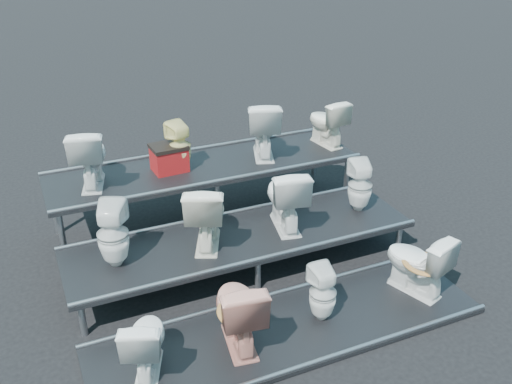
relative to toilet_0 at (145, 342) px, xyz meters
name	(u,v)px	position (x,y,z in m)	size (l,w,h in m)	color
ground	(242,267)	(1.51, 1.30, -0.40)	(80.00, 80.00, 0.00)	black
tier_front	(289,329)	(1.51, 0.00, -0.37)	(4.20, 1.20, 0.06)	black
tier_mid	(242,252)	(1.51, 1.30, -0.17)	(4.20, 1.20, 0.46)	black
tier_back	(206,193)	(1.51, 2.60, 0.03)	(4.20, 1.20, 0.86)	black
toilet_0	(145,342)	(0.00, 0.00, 0.00)	(0.38, 0.66, 0.67)	silver
toilet_1	(238,310)	(0.93, 0.00, 0.07)	(0.46, 0.80, 0.81)	tan
toilet_2	(323,293)	(1.89, 0.00, -0.02)	(0.29, 0.29, 0.64)	silver
toilet_3	(417,262)	(3.09, 0.00, 0.04)	(0.43, 0.75, 0.76)	silver
toilet_4	(113,234)	(0.01, 1.30, 0.44)	(0.34, 0.35, 0.76)	silver
toilet_5	(206,213)	(1.07, 1.30, 0.47)	(0.45, 0.79, 0.81)	silver
toilet_6	(285,197)	(2.08, 1.30, 0.47)	(0.45, 0.79, 0.81)	silver
toilet_7	(360,186)	(3.16, 1.30, 0.41)	(0.31, 0.32, 0.69)	silver
toilet_8	(89,156)	(0.02, 2.60, 0.85)	(0.43, 0.75, 0.77)	silver
toilet_9	(180,146)	(1.17, 2.60, 0.79)	(0.30, 0.30, 0.66)	#ECDF8C
toilet_10	(263,128)	(2.38, 2.60, 0.87)	(0.45, 0.79, 0.81)	silver
toilet_11	(327,122)	(3.39, 2.60, 0.81)	(0.38, 0.67, 0.69)	silver
red_crate	(169,159)	(1.03, 2.62, 0.62)	(0.43, 0.35, 0.31)	#9D1611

